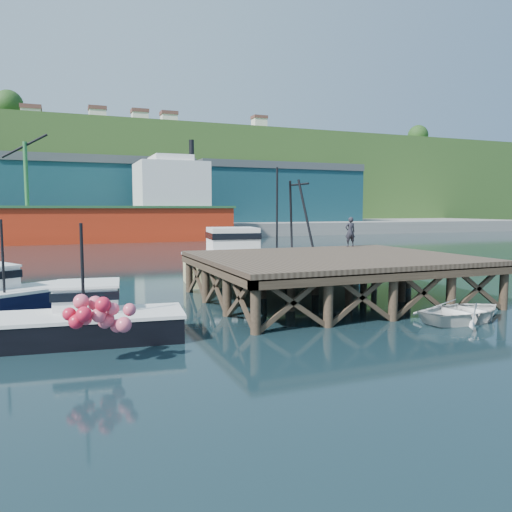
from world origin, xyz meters
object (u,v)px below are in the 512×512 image
trawler (266,259)px  boat_black (86,318)px  dinghy (464,311)px  dockworker (350,232)px

trawler → boat_black: bearing=-129.7°
dinghy → dockworker: bearing=-14.6°
boat_black → dockworker: (14.91, 7.69, 2.26)m
trawler → dinghy: (3.07, -12.35, -0.98)m
dinghy → dockworker: size_ratio=2.27×
boat_black → trawler: (10.55, 9.81, 0.67)m
dockworker → trawler: bearing=-19.9°
boat_black → dockworker: bearing=33.8°
trawler → dockworker: (4.36, -2.12, 1.59)m
trawler → dinghy: 12.76m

